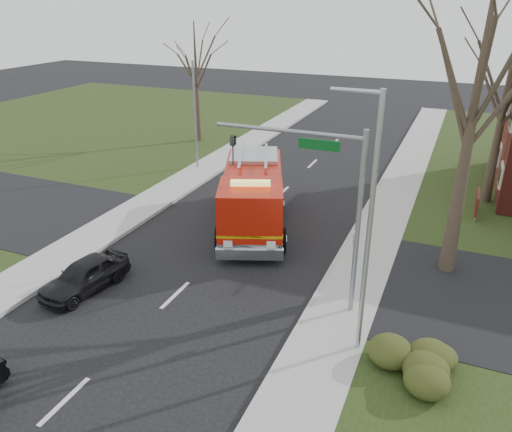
% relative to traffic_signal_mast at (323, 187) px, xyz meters
% --- Properties ---
extents(ground, '(120.00, 120.00, 0.00)m').
position_rel_traffic_signal_mast_xyz_m(ground, '(-5.21, -1.50, -4.71)').
color(ground, black).
rests_on(ground, ground).
extents(sidewalk_right, '(2.40, 80.00, 0.15)m').
position_rel_traffic_signal_mast_xyz_m(sidewalk_right, '(0.99, -1.50, -4.63)').
color(sidewalk_right, '#9E9D98').
rests_on(sidewalk_right, ground).
extents(sidewalk_left, '(2.40, 80.00, 0.15)m').
position_rel_traffic_signal_mast_xyz_m(sidewalk_left, '(-11.41, -1.50, -4.63)').
color(sidewalk_left, '#9E9D98').
rests_on(sidewalk_left, ground).
extents(health_center_sign, '(0.12, 2.00, 1.40)m').
position_rel_traffic_signal_mast_xyz_m(health_center_sign, '(5.29, 11.00, -3.83)').
color(health_center_sign, '#521613').
rests_on(health_center_sign, ground).
extents(hedge_corner, '(2.80, 2.00, 0.90)m').
position_rel_traffic_signal_mast_xyz_m(hedge_corner, '(3.79, -2.50, -4.13)').
color(hedge_corner, '#2E3513').
rests_on(hedge_corner, lawn_right).
extents(bare_tree_near, '(6.00, 6.00, 12.00)m').
position_rel_traffic_signal_mast_xyz_m(bare_tree_near, '(4.29, 4.50, 2.71)').
color(bare_tree_near, '#362920').
rests_on(bare_tree_near, ground).
extents(bare_tree_far, '(5.25, 5.25, 10.50)m').
position_rel_traffic_signal_mast_xyz_m(bare_tree_far, '(5.79, 13.50, 1.78)').
color(bare_tree_far, '#362920').
rests_on(bare_tree_far, ground).
extents(bare_tree_left, '(4.50, 4.50, 9.00)m').
position_rel_traffic_signal_mast_xyz_m(bare_tree_left, '(-15.21, 18.50, 0.86)').
color(bare_tree_left, '#362920').
rests_on(bare_tree_left, ground).
extents(traffic_signal_mast, '(5.29, 0.18, 6.80)m').
position_rel_traffic_signal_mast_xyz_m(traffic_signal_mast, '(0.00, 0.00, 0.00)').
color(traffic_signal_mast, gray).
rests_on(traffic_signal_mast, ground).
extents(streetlight_pole, '(1.48, 0.16, 8.40)m').
position_rel_traffic_signal_mast_xyz_m(streetlight_pole, '(1.93, -2.00, -0.16)').
color(streetlight_pole, '#B7BABF').
rests_on(streetlight_pole, ground).
extents(utility_pole_far, '(0.14, 0.14, 7.00)m').
position_rel_traffic_signal_mast_xyz_m(utility_pole_far, '(-12.01, 12.50, -1.21)').
color(utility_pole_far, gray).
rests_on(utility_pole_far, ground).
extents(fire_engine, '(5.70, 8.79, 3.36)m').
position_rel_traffic_signal_mast_xyz_m(fire_engine, '(-4.97, 5.49, -3.19)').
color(fire_engine, '#B51608').
rests_on(fire_engine, ground).
extents(parked_car_maroon, '(2.07, 3.95, 1.28)m').
position_rel_traffic_signal_mast_xyz_m(parked_car_maroon, '(-8.64, -2.50, -4.07)').
color(parked_car_maroon, black).
rests_on(parked_car_maroon, ground).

